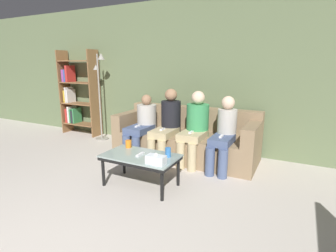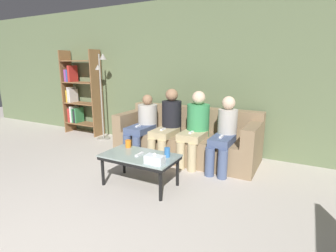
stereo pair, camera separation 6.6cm
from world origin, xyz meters
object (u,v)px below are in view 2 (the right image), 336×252
Objects in this scene: cup_near_right at (167,152)px; coffee_table at (140,158)px; tissue_box at (155,160)px; seated_person_left_end at (144,123)px; seated_person_mid_left at (168,123)px; seated_person_mid_right at (196,126)px; bookshelf at (78,95)px; standing_lamp at (102,88)px; couch at (187,139)px; cup_near_left at (128,144)px; seated_person_right_end at (224,133)px; game_remote at (140,154)px.

coffee_table is at bearing -163.29° from cup_near_right.
tissue_box is 1.53m from seated_person_left_end.
seated_person_mid_right is (0.46, 0.02, 0.00)m from seated_person_mid_left.
seated_person_left_end reaches higher than coffee_table.
bookshelf is 0.85m from standing_lamp.
couch is 2.05× the size of seated_person_mid_left.
bookshelf is (-2.97, 1.73, 0.38)m from tissue_box.
standing_lamp is at bearing 148.80° from cup_near_right.
tissue_box is 3.46m from bookshelf.
bookshelf is at bearing 149.54° from coffee_table.
bookshelf is at bearing 168.38° from seated_person_mid_left.
seated_person_right_end reaches higher than cup_near_left.
cup_near_left is 1.37m from seated_person_right_end.
coffee_table is 3.11m from bookshelf.
game_remote is 0.09× the size of standing_lamp.
seated_person_mid_left is at bearing -135.70° from couch.
cup_near_right is at bearing -44.49° from seated_person_left_end.
seated_person_mid_right reaches higher than seated_person_right_end.
tissue_box is at bearing -27.72° from game_remote.
tissue_box is 1.31m from seated_person_mid_left.
couch is 1.47m from tissue_box.
bookshelf is at bearing 171.14° from seated_person_right_end.
bookshelf is 1.05× the size of standing_lamp.
seated_person_mid_right is at bearing -41.18° from couch.
cup_near_left is 2.74m from bookshelf.
coffee_table is (-0.07, -1.27, 0.07)m from couch.
standing_lamp is 1.54× the size of seated_person_mid_right.
seated_person_mid_right is at bearing 91.73° from cup_near_right.
seated_person_left_end is at bearing -177.84° from seated_person_mid_right.
cup_near_left is at bearing 150.77° from tissue_box.
game_remote is at bearing 152.28° from tissue_box.
cup_near_right is at bearing 16.71° from coffee_table.
couch is at bearing 18.88° from seated_person_left_end.
coffee_table is 0.55× the size of standing_lamp.
coffee_table is at bearing -126.72° from seated_person_right_end.
cup_near_right reaches higher than game_remote.
bookshelf is 1.61× the size of seated_person_mid_right.
seated_person_right_end is (3.42, -0.53, -0.29)m from bookshelf.
bookshelf is 1.69× the size of seated_person_right_end.
bookshelf is at bearing 173.96° from couch.
game_remote is (-0.32, 0.17, -0.04)m from tissue_box.
cup_near_left reaches higher than game_remote.
couch is at bearing 160.55° from seated_person_right_end.
cup_near_left is 0.87× the size of cup_near_right.
standing_lamp is at bearing 167.57° from seated_person_mid_left.
game_remote is 0.13× the size of seated_person_mid_left.
seated_person_mid_right is (2.15, -0.35, -0.45)m from standing_lamp.
seated_person_mid_left is (2.50, -0.51, -0.25)m from bookshelf.
tissue_box is 0.22× the size of seated_person_left_end.
cup_near_left is 0.46× the size of tissue_box.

